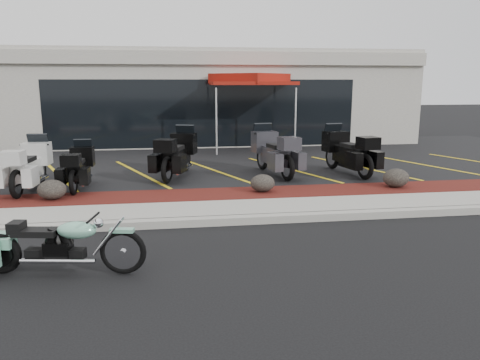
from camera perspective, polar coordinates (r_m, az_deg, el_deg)
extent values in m
plane|color=black|center=(8.33, 1.02, -7.14)|extent=(90.00, 90.00, 0.00)
cube|color=gray|center=(9.15, 0.09, -4.88)|extent=(24.00, 0.25, 0.15)
cube|color=gray|center=(9.81, -0.52, -3.71)|extent=(24.00, 1.20, 0.15)
cube|color=#340D0B|center=(10.96, -1.39, -2.01)|extent=(24.00, 1.20, 0.16)
cube|color=black|center=(16.23, -3.76, 2.51)|extent=(26.00, 9.60, 0.15)
cube|color=gray|center=(22.31, -5.20, 10.01)|extent=(18.00, 8.00, 4.00)
cube|color=black|center=(18.37, -4.43, 8.07)|extent=(12.00, 0.06, 2.60)
cube|color=gray|center=(18.32, -4.53, 14.63)|extent=(18.00, 0.30, 0.50)
ellipsoid|color=black|center=(11.12, -21.95, -1.10)|extent=(0.62, 0.52, 0.44)
ellipsoid|color=black|center=(11.06, 2.76, -0.38)|extent=(0.58, 0.49, 0.41)
ellipsoid|color=black|center=(12.16, 18.49, 0.25)|extent=(0.65, 0.54, 0.46)
cone|color=#D75107|center=(16.25, -6.94, 3.47)|extent=(0.45, 0.45, 0.42)
cylinder|color=silver|center=(16.36, -1.25, 7.04)|extent=(0.06, 0.06, 2.36)
cylinder|color=silver|center=(17.66, 7.44, 7.30)|extent=(0.06, 0.06, 2.36)
cylinder|color=silver|center=(19.03, -4.62, 7.69)|extent=(0.06, 0.06, 2.36)
cylinder|color=silver|center=(20.16, 3.17, 7.94)|extent=(0.06, 0.06, 2.36)
cube|color=maroon|center=(18.20, 1.21, 11.73)|extent=(3.78, 3.78, 0.12)
cube|color=maroon|center=(18.20, 1.21, 12.28)|extent=(3.08, 3.08, 0.36)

